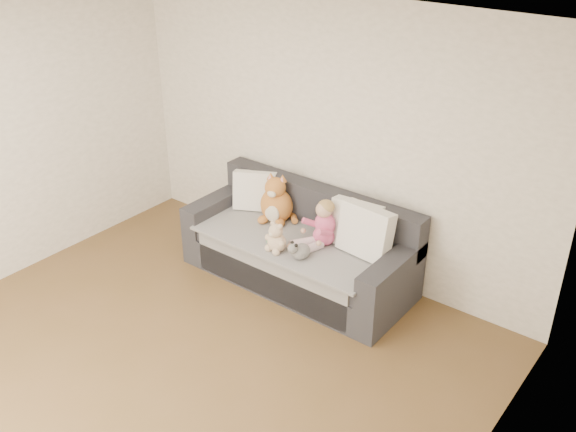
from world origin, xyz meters
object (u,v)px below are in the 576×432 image
(plush_cat, at_px, (276,203))
(toddler, at_px, (321,227))
(sippy_cup, at_px, (272,240))
(teddy_bear, at_px, (276,240))
(sofa, at_px, (300,250))

(plush_cat, bearing_deg, toddler, -26.33)
(plush_cat, bearing_deg, sippy_cup, -71.21)
(toddler, distance_m, sippy_cup, 0.46)
(plush_cat, relative_size, sippy_cup, 4.12)
(toddler, bearing_deg, teddy_bear, -104.94)
(sofa, relative_size, sippy_cup, 17.80)
(sofa, height_order, sippy_cup, sofa)
(plush_cat, xyz_separation_m, teddy_bear, (0.37, -0.46, -0.07))
(sofa, height_order, toddler, toddler)
(sofa, relative_size, teddy_bear, 7.52)
(toddler, bearing_deg, plush_cat, -169.60)
(plush_cat, relative_size, teddy_bear, 1.74)
(plush_cat, distance_m, teddy_bear, 0.59)
(plush_cat, height_order, teddy_bear, plush_cat)
(toddler, distance_m, teddy_bear, 0.43)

